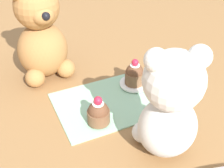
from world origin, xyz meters
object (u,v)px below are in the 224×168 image
at_px(teddy_bear_cream, 170,104).
at_px(cupcake_near_tan_bear, 134,74).
at_px(teddy_bear_tan, 41,35).
at_px(saucer_plate, 134,84).
at_px(cupcake_near_cream_bear, 98,113).

xyz_separation_m(teddy_bear_cream, cupcake_near_tan_bear, (-0.05, -0.22, -0.08)).
distance_m(teddy_bear_cream, teddy_bear_tan, 0.39).
xyz_separation_m(teddy_bear_cream, saucer_plate, (-0.05, -0.22, -0.11)).
relative_size(saucer_plate, cupcake_near_tan_bear, 1.05).
xyz_separation_m(teddy_bear_cream, teddy_bear_tan, (0.15, -0.37, 0.00)).
xyz_separation_m(saucer_plate, cupcake_near_tan_bear, (0.00, 0.00, 0.03)).
bearing_deg(cupcake_near_cream_bear, cupcake_near_tan_bear, -146.49).
xyz_separation_m(cupcake_near_cream_bear, cupcake_near_tan_bear, (-0.14, -0.09, 0.01)).
height_order(teddy_bear_tan, saucer_plate, teddy_bear_tan).
distance_m(teddy_bear_cream, saucer_plate, 0.25).
relative_size(teddy_bear_tan, saucer_plate, 3.45).
xyz_separation_m(teddy_bear_tan, cupcake_near_tan_bear, (-0.19, 0.15, -0.08)).
bearing_deg(cupcake_near_cream_bear, teddy_bear_tan, -77.10).
bearing_deg(teddy_bear_cream, saucer_plate, -86.96).
distance_m(cupcake_near_cream_bear, cupcake_near_tan_bear, 0.16).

